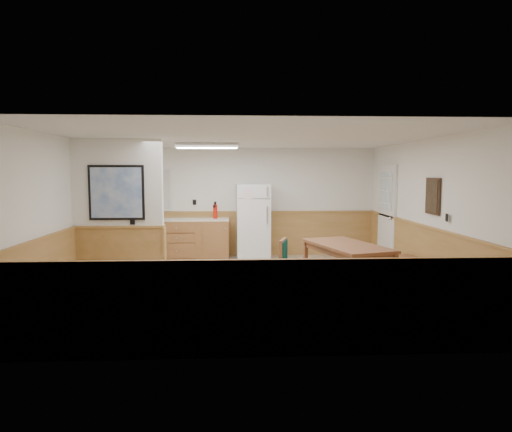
{
  "coord_description": "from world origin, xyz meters",
  "views": [
    {
      "loc": [
        -0.3,
        -7.61,
        1.93
      ],
      "look_at": [
        0.1,
        0.4,
        1.17
      ],
      "focal_mm": 32.0,
      "sensor_mm": 36.0,
      "label": 1
    }
  ],
  "objects": [
    {
      "name": "dining_bench",
      "position": [
        2.8,
        -0.25,
        0.34
      ],
      "size": [
        0.41,
        1.5,
        0.45
      ],
      "rotation": [
        0.0,
        0.0,
        0.06
      ],
      "color": "brown",
      "rests_on": "ground"
    },
    {
      "name": "wall_painting",
      "position": [
        2.97,
        -0.3,
        1.55
      ],
      "size": [
        0.04,
        0.5,
        0.6
      ],
      "color": "#352215",
      "rests_on": "right_wall"
    },
    {
      "name": "soap_bottle",
      "position": [
        -2.25,
        2.7,
        1.02
      ],
      "size": [
        0.09,
        0.09,
        0.24
      ],
      "primitive_type": "cylinder",
      "rotation": [
        0.0,
        0.0,
        0.13
      ],
      "color": "#198C25",
      "rests_on": "kitchen_counter"
    },
    {
      "name": "wainscot_back",
      "position": [
        0.0,
        2.98,
        0.5
      ],
      "size": [
        6.0,
        0.04,
        1.0
      ],
      "primitive_type": "cube",
      "color": "#BC844B",
      "rests_on": "ground"
    },
    {
      "name": "ceiling",
      "position": [
        0.0,
        0.0,
        2.5
      ],
      "size": [
        6.0,
        6.0,
        0.02
      ],
      "primitive_type": "cube",
      "color": "silver",
      "rests_on": "back_wall"
    },
    {
      "name": "dining_table",
      "position": [
        1.58,
        -0.21,
        0.66
      ],
      "size": [
        1.32,
        1.89,
        0.75
      ],
      "rotation": [
        0.0,
        0.0,
        0.29
      ],
      "color": "brown",
      "rests_on": "ground"
    },
    {
      "name": "exterior_door",
      "position": [
        2.96,
        1.9,
        1.05
      ],
      "size": [
        0.07,
        1.02,
        2.15
      ],
      "color": "white",
      "rests_on": "ground"
    },
    {
      "name": "right_wall",
      "position": [
        3.0,
        0.0,
        1.25
      ],
      "size": [
        0.02,
        6.0,
        2.5
      ],
      "primitive_type": "cube",
      "color": "white",
      "rests_on": "ground"
    },
    {
      "name": "wainscot_right",
      "position": [
        2.98,
        0.0,
        0.5
      ],
      "size": [
        0.04,
        6.0,
        1.0
      ],
      "primitive_type": "cube",
      "color": "#BC844B",
      "rests_on": "ground"
    },
    {
      "name": "dining_chair",
      "position": [
        0.63,
        -0.29,
        0.49
      ],
      "size": [
        0.77,
        0.62,
        0.85
      ],
      "rotation": [
        0.0,
        0.0,
        -0.28
      ],
      "color": "brown",
      "rests_on": "ground"
    },
    {
      "name": "back_wall",
      "position": [
        0.0,
        3.0,
        1.25
      ],
      "size": [
        6.0,
        0.02,
        2.5
      ],
      "primitive_type": "cube",
      "color": "white",
      "rests_on": "ground"
    },
    {
      "name": "fire_extinguisher",
      "position": [
        -0.71,
        2.65,
        1.07
      ],
      "size": [
        0.13,
        0.13,
        0.38
      ],
      "rotation": [
        0.0,
        0.0,
        0.41
      ],
      "color": "red",
      "rests_on": "kitchen_counter"
    },
    {
      "name": "wainscot_left",
      "position": [
        -2.98,
        0.0,
        0.5
      ],
      "size": [
        0.04,
        6.0,
        1.0
      ],
      "primitive_type": "cube",
      "color": "#BC844B",
      "rests_on": "ground"
    },
    {
      "name": "partition_wall",
      "position": [
        -2.25,
        0.19,
        1.23
      ],
      "size": [
        1.5,
        0.2,
        2.5
      ],
      "color": "white",
      "rests_on": "ground"
    },
    {
      "name": "kitchen_window",
      "position": [
        -2.1,
        2.98,
        1.55
      ],
      "size": [
        0.8,
        0.04,
        1.0
      ],
      "color": "white",
      "rests_on": "back_wall"
    },
    {
      "name": "fluorescent_fixture",
      "position": [
        -0.8,
        1.3,
        2.45
      ],
      "size": [
        1.2,
        0.3,
        0.09
      ],
      "color": "white",
      "rests_on": "ceiling"
    },
    {
      "name": "kitchen_counter",
      "position": [
        -1.21,
        2.68,
        0.46
      ],
      "size": [
        2.2,
        0.61,
        1.0
      ],
      "color": "#935834",
      "rests_on": "ground"
    },
    {
      "name": "refrigerator",
      "position": [
        0.15,
        2.63,
        0.84
      ],
      "size": [
        0.76,
        0.73,
        1.68
      ],
      "rotation": [
        0.0,
        0.0,
        0.03
      ],
      "color": "white",
      "rests_on": "ground"
    },
    {
      "name": "left_wall",
      "position": [
        -3.0,
        0.0,
        1.25
      ],
      "size": [
        0.02,
        6.0,
        2.5
      ],
      "primitive_type": "cube",
      "color": "white",
      "rests_on": "ground"
    },
    {
      "name": "ground",
      "position": [
        0.0,
        0.0,
        0.0
      ],
      "size": [
        6.0,
        6.0,
        0.0
      ],
      "primitive_type": "plane",
      "color": "tan",
      "rests_on": "ground"
    }
  ]
}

